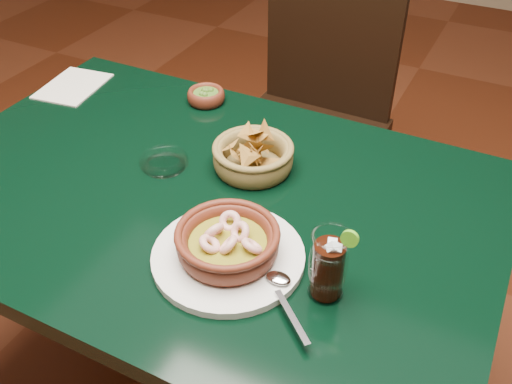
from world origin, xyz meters
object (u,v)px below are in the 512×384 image
at_px(dining_table, 202,227).
at_px(cola_drink, 328,265).
at_px(dining_chair, 312,115).
at_px(shrimp_plate, 228,246).
at_px(chip_basket, 253,156).

bearing_deg(dining_table, cola_drink, -23.10).
height_order(dining_chair, cola_drink, dining_chair).
distance_m(shrimp_plate, cola_drink, 0.18).
relative_size(dining_table, dining_chair, 1.23).
height_order(shrimp_plate, cola_drink, cola_drink).
bearing_deg(chip_basket, shrimp_plate, -72.00).
relative_size(dining_chair, chip_basket, 4.80).
distance_m(dining_chair, cola_drink, 0.97).
bearing_deg(dining_chair, cola_drink, -67.00).
xyz_separation_m(dining_table, chip_basket, (0.06, 0.12, 0.13)).
bearing_deg(cola_drink, chip_basket, 135.86).
relative_size(shrimp_plate, chip_basket, 1.66).
height_order(dining_table, shrimp_plate, shrimp_plate).
xyz_separation_m(dining_chair, cola_drink, (0.36, -0.85, 0.28)).
height_order(dining_chair, chip_basket, dining_chair).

